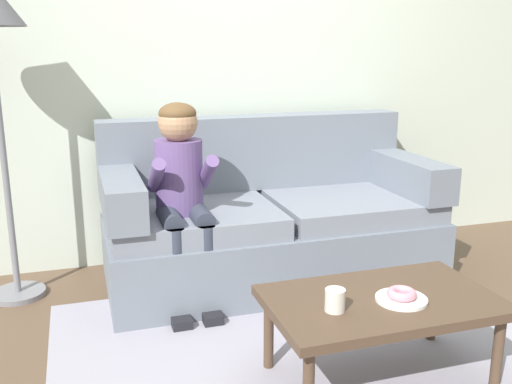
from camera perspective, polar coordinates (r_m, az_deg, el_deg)
name	(u,v)px	position (r m, az deg, el deg)	size (l,w,h in m)	color
ground	(299,344)	(2.86, 4.32, -14.81)	(10.00, 10.00, 0.00)	brown
wall_back	(223,44)	(3.83, -3.33, 14.44)	(8.00, 0.10, 2.80)	beige
area_rug	(320,370)	(2.65, 6.41, -17.15)	(2.29, 2.04, 0.01)	#9993A3
couch	(269,222)	(3.50, 1.29, -3.01)	(1.95, 0.90, 0.96)	slate
coffee_table	(381,306)	(2.47, 12.33, -11.04)	(0.95, 0.57, 0.38)	#4C3828
person_child	(182,185)	(3.08, -7.39, 0.72)	(0.34, 0.58, 1.10)	#664C84
plate	(401,299)	(2.44, 14.24, -10.29)	(0.21, 0.21, 0.01)	white
donut	(402,294)	(2.43, 14.27, -9.75)	(0.12, 0.12, 0.04)	pink
mug	(335,300)	(2.29, 7.85, -10.59)	(0.08, 0.08, 0.09)	silver
toy_controller	(393,312)	(3.18, 13.48, -11.49)	(0.23, 0.09, 0.05)	red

